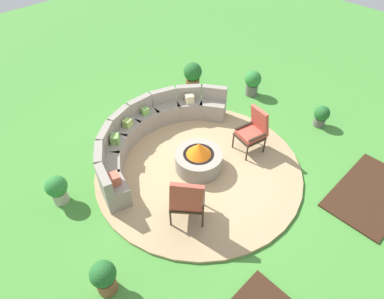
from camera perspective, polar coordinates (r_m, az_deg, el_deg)
ground_plane at (r=7.26m, az=1.11°, el=-3.36°), size 24.00×24.00×0.00m
patio_circle at (r=7.24m, az=1.11°, el=-3.20°), size 4.45×4.45×0.06m
mulch_bed_right at (r=7.69m, az=28.35°, el=-6.65°), size 2.07×1.20×0.04m
fire_pit at (r=7.04m, az=1.14°, el=-1.58°), size 1.01×1.01×0.68m
curved_stone_bench at (r=7.67m, az=-7.35°, el=3.15°), size 3.97×1.92×0.80m
lounge_chair_front_left at (r=5.90m, az=-0.87°, el=-8.52°), size 0.81×0.83×1.16m
lounge_chair_front_right at (r=7.41m, az=10.54°, el=3.37°), size 0.68×0.63×1.07m
potted_plant_0 at (r=5.58m, az=-14.87°, el=-20.39°), size 0.41×0.41×0.69m
potted_plant_1 at (r=6.91m, az=-22.16°, el=-6.25°), size 0.42×0.42×0.66m
potted_plant_2 at (r=9.67m, az=0.12°, el=12.85°), size 0.52×0.52×0.72m
potted_plant_3 at (r=9.44m, az=10.37°, el=11.36°), size 0.45×0.45×0.72m
potted_plant_4 at (r=8.79m, az=21.34°, el=5.52°), size 0.38×0.38×0.56m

